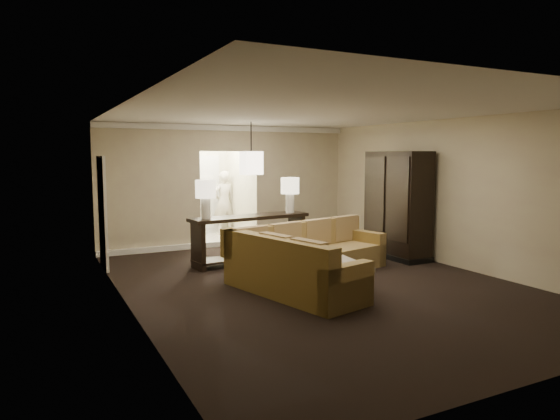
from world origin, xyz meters
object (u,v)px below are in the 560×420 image
sectional_sofa (309,260)px  person (224,199)px  armoire (397,207)px  coffee_table (325,277)px  drink_table (366,243)px  console_table (250,235)px

sectional_sofa → person: (0.48, 5.39, 0.57)m
sectional_sofa → armoire: size_ratio=1.48×
person → coffee_table: bearing=79.4°
drink_table → person: person is taller
armoire → coffee_table: bearing=-149.8°
coffee_table → armoire: armoire is taller
console_table → armoire: size_ratio=1.13×
drink_table → person: (-1.40, 4.40, 0.59)m
armoire → console_table: bearing=163.6°
sectional_sofa → armoire: 2.86m
console_table → armoire: armoire is taller
person → armoire: bearing=110.4°
drink_table → sectional_sofa: bearing=-152.4°
drink_table → person: size_ratio=0.26×
coffee_table → console_table: size_ratio=0.50×
sectional_sofa → drink_table: bearing=13.7°
armoire → drink_table: (-0.74, 0.06, -0.70)m
drink_table → person: bearing=107.7°
console_table → sectional_sofa: bearing=-86.8°
sectional_sofa → console_table: bearing=85.6°
armoire → person: armoire is taller
console_table → armoire: (2.92, -0.86, 0.49)m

